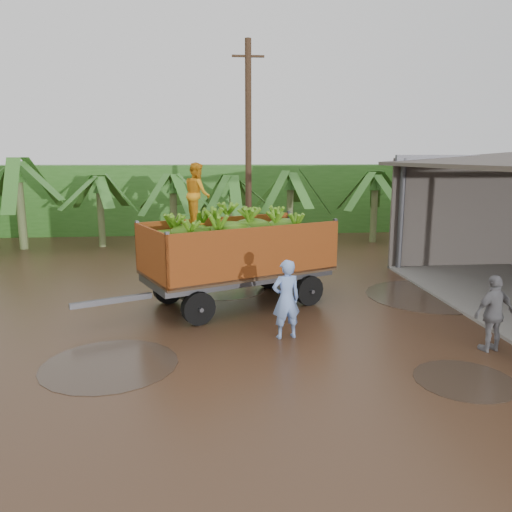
{
  "coord_description": "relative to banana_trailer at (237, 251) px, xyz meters",
  "views": [
    {
      "loc": [
        -1.59,
        -11.52,
        4.07
      ],
      "look_at": [
        -0.25,
        2.4,
        1.26
      ],
      "focal_mm": 35.0,
      "sensor_mm": 36.0,
      "label": 1
    }
  ],
  "objects": [
    {
      "name": "banana_plants",
      "position": [
        -4.43,
        4.71,
        0.27
      ],
      "size": [
        24.2,
        20.59,
        4.02
      ],
      "color": "#2D661E",
      "rests_on": "ground"
    },
    {
      "name": "ground",
      "position": [
        0.82,
        -1.89,
        -1.51
      ],
      "size": [
        100.0,
        100.0,
        0.0
      ],
      "primitive_type": "plane",
      "color": "black",
      "rests_on": "ground"
    },
    {
      "name": "hedge_north",
      "position": [
        -1.18,
        14.11,
        0.29
      ],
      "size": [
        22.0,
        3.0,
        3.6
      ],
      "primitive_type": "cube",
      "color": "#2D661E",
      "rests_on": "ground"
    },
    {
      "name": "banana_trailer",
      "position": [
        0.0,
        0.0,
        0.0
      ],
      "size": [
        6.86,
        4.26,
        3.91
      ],
      "rotation": [
        0.0,
        0.0,
        0.43
      ],
      "color": "#C1571B",
      "rests_on": "ground"
    },
    {
      "name": "man_blue",
      "position": [
        0.94,
        -2.73,
        -0.6
      ],
      "size": [
        0.74,
        0.56,
        1.82
      ],
      "primitive_type": "imported",
      "rotation": [
        0.0,
        0.0,
        3.35
      ],
      "color": "#7EA1E7",
      "rests_on": "ground"
    },
    {
      "name": "utility_pole",
      "position": [
        0.8,
        5.91,
        2.69
      ],
      "size": [
        1.2,
        0.24,
        8.29
      ],
      "color": "#47301E",
      "rests_on": "ground"
    },
    {
      "name": "man_grey",
      "position": [
        5.17,
        -3.91,
        -0.69
      ],
      "size": [
        1.03,
        0.62,
        1.65
      ],
      "primitive_type": "imported",
      "rotation": [
        0.0,
        0.0,
        3.38
      ],
      "color": "gray",
      "rests_on": "ground"
    }
  ]
}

